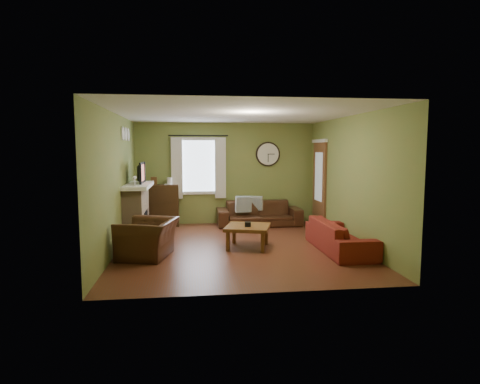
{
  "coord_description": "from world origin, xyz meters",
  "views": [
    {
      "loc": [
        -0.9,
        -7.75,
        1.93
      ],
      "look_at": [
        0.1,
        0.4,
        1.05
      ],
      "focal_mm": 30.0,
      "sensor_mm": 36.0,
      "label": 1
    }
  ],
  "objects": [
    {
      "name": "sofa_red",
      "position": [
        1.9,
        -0.56,
        0.29
      ],
      "size": [
        0.77,
        1.97,
        0.57
      ],
      "primitive_type": "imported",
      "rotation": [
        0.0,
        0.0,
        1.57
      ],
      "color": "maroon",
      "rests_on": "floor"
    },
    {
      "name": "wall_left",
      "position": [
        -2.3,
        0.0,
        1.3
      ],
      "size": [
        0.0,
        5.2,
        2.6
      ],
      "primitive_type": "cube",
      "color": "olive",
      "rests_on": "ground"
    },
    {
      "name": "window_pane",
      "position": [
        -0.7,
        2.58,
        1.5
      ],
      "size": [
        1.0,
        0.02,
        1.3
      ],
      "primitive_type": null,
      "color": "silver",
      "rests_on": "wall_back"
    },
    {
      "name": "firebox",
      "position": [
        -1.91,
        1.15,
        0.3
      ],
      "size": [
        0.04,
        0.6,
        0.55
      ],
      "primitive_type": "cube",
      "color": "black",
      "rests_on": "fireplace"
    },
    {
      "name": "medallion_right",
      "position": [
        -2.28,
        1.5,
        2.25
      ],
      "size": [
        0.28,
        0.28,
        0.03
      ],
      "primitive_type": "cylinder",
      "color": "white",
      "rests_on": "wall_left"
    },
    {
      "name": "fireplace",
      "position": [
        -2.1,
        1.15,
        0.55
      ],
      "size": [
        0.4,
        1.4,
        1.1
      ],
      "primitive_type": "cube",
      "color": "tan",
      "rests_on": "floor"
    },
    {
      "name": "wall_right",
      "position": [
        2.3,
        0.0,
        1.3
      ],
      "size": [
        0.0,
        5.2,
        2.6
      ],
      "primitive_type": "cube",
      "color": "olive",
      "rests_on": "ground"
    },
    {
      "name": "sofa_brown",
      "position": [
        0.81,
        2.17,
        0.31
      ],
      "size": [
        2.11,
        0.82,
        0.62
      ],
      "primitive_type": "imported",
      "color": "#371D10",
      "rests_on": "floor"
    },
    {
      "name": "coffee_table",
      "position": [
        0.19,
        -0.11,
        0.22
      ],
      "size": [
        1.03,
        1.03,
        0.44
      ],
      "primitive_type": null,
      "rotation": [
        0.0,
        0.0,
        -0.29
      ],
      "color": "brown",
      "rests_on": "floor"
    },
    {
      "name": "curtain_rod",
      "position": [
        -0.7,
        2.48,
        2.27
      ],
      "size": [
        0.03,
        0.03,
        1.5
      ],
      "primitive_type": "cylinder",
      "color": "black",
      "rests_on": "wall_back"
    },
    {
      "name": "door",
      "position": [
        2.27,
        1.85,
        1.05
      ],
      "size": [
        0.05,
        0.9,
        2.1
      ],
      "primitive_type": "cube",
      "color": "brown",
      "rests_on": "floor"
    },
    {
      "name": "medallion_left",
      "position": [
        -2.28,
        0.8,
        2.25
      ],
      "size": [
        0.28,
        0.28,
        0.03
      ],
      "primitive_type": "cylinder",
      "color": "white",
      "rests_on": "wall_left"
    },
    {
      "name": "floor",
      "position": [
        0.0,
        0.0,
        0.0
      ],
      "size": [
        4.6,
        5.2,
        0.0
      ],
      "primitive_type": "cube",
      "color": "#5B2B1C",
      "rests_on": "ground"
    },
    {
      "name": "bookshelf",
      "position": [
        -1.65,
        2.39,
        0.52
      ],
      "size": [
        0.88,
        0.37,
        1.04
      ],
      "primitive_type": null,
      "color": "#32210F",
      "rests_on": "floor"
    },
    {
      "name": "tv",
      "position": [
        -2.05,
        1.3,
        1.35
      ],
      "size": [
        0.08,
        0.6,
        0.35
      ],
      "primitive_type": "imported",
      "rotation": [
        0.0,
        0.0,
        1.57
      ],
      "color": "black",
      "rests_on": "mantel"
    },
    {
      "name": "wall_front",
      "position": [
        0.0,
        -2.6,
        1.3
      ],
      "size": [
        4.6,
        0.0,
        2.6
      ],
      "primitive_type": "cube",
      "color": "olive",
      "rests_on": "ground"
    },
    {
      "name": "tissue_box",
      "position": [
        0.18,
        -0.2,
        0.4
      ],
      "size": [
        0.13,
        0.13,
        0.09
      ],
      "primitive_type": "cube",
      "rotation": [
        0.0,
        0.0,
        -0.15
      ],
      "color": "black",
      "rests_on": "coffee_table"
    },
    {
      "name": "wine_glass_b",
      "position": [
        -2.05,
        0.73,
        1.28
      ],
      "size": [
        0.07,
        0.07,
        0.2
      ],
      "primitive_type": null,
      "color": "white",
      "rests_on": "mantel"
    },
    {
      "name": "mantel",
      "position": [
        -2.07,
        1.15,
        1.14
      ],
      "size": [
        0.58,
        1.6,
        0.08
      ],
      "primitive_type": "cube",
      "color": "white",
      "rests_on": "fireplace"
    },
    {
      "name": "wall_clock",
      "position": [
        1.1,
        2.55,
        1.8
      ],
      "size": [
        0.64,
        0.06,
        0.64
      ],
      "primitive_type": null,
      "color": "white",
      "rests_on": "wall_back"
    },
    {
      "name": "pillow_right",
      "position": [
        0.75,
        2.31,
        0.55
      ],
      "size": [
        0.37,
        0.24,
        0.36
      ],
      "primitive_type": "cube",
      "rotation": [
        0.0,
        0.0,
        -0.42
      ],
      "color": "#8E9CA0",
      "rests_on": "sofa_brown"
    },
    {
      "name": "wine_glass_a",
      "position": [
        -2.05,
        0.59,
        1.28
      ],
      "size": [
        0.07,
        0.07,
        0.2
      ],
      "primitive_type": null,
      "color": "white",
      "rests_on": "mantel"
    },
    {
      "name": "pillow_left",
      "position": [
        0.4,
        2.16,
        0.55
      ],
      "size": [
        0.41,
        0.16,
        0.4
      ],
      "primitive_type": "cube",
      "rotation": [
        0.0,
        0.0,
        0.09
      ],
      "color": "#8E9CA0",
      "rests_on": "sofa_brown"
    },
    {
      "name": "armchair",
      "position": [
        -1.68,
        -0.55,
        0.34
      ],
      "size": [
        1.13,
        1.23,
        0.67
      ],
      "primitive_type": "imported",
      "rotation": [
        0.0,
        0.0,
        -1.82
      ],
      "color": "#371D10",
      "rests_on": "floor"
    },
    {
      "name": "ceiling",
      "position": [
        0.0,
        0.0,
        2.6
      ],
      "size": [
        4.6,
        5.2,
        0.0
      ],
      "primitive_type": "cube",
      "color": "white",
      "rests_on": "ground"
    },
    {
      "name": "tv_screen",
      "position": [
        -1.97,
        1.3,
        1.41
      ],
      "size": [
        0.02,
        0.62,
        0.36
      ],
      "primitive_type": "cube",
      "color": "#994C3F",
      "rests_on": "mantel"
    },
    {
      "name": "book",
      "position": [
        -1.56,
        2.37,
        0.96
      ],
      "size": [
        0.17,
        0.23,
        0.02
      ],
      "primitive_type": "imported",
      "rotation": [
        0.0,
        0.0,
        -0.04
      ],
      "color": "brown",
      "rests_on": "bookshelf"
    },
    {
      "name": "curtain_left",
      "position": [
        -1.25,
        2.48,
        1.45
      ],
      "size": [
        0.28,
        0.04,
        1.55
      ],
      "primitive_type": "cube",
      "color": "silver",
      "rests_on": "wall_back"
    },
    {
      "name": "curtain_right",
      "position": [
        -0.15,
        2.48,
        1.45
      ],
      "size": [
        0.28,
        0.04,
        1.55
      ],
      "primitive_type": "cube",
      "color": "silver",
      "rests_on": "wall_back"
    },
    {
      "name": "wall_back",
      "position": [
        0.0,
        2.6,
        1.3
      ],
      "size": [
        4.6,
        0.0,
        2.6
      ],
      "primitive_type": "cube",
      "color": "olive",
      "rests_on": "ground"
    },
    {
      "name": "medallion_mid",
      "position": [
        -2.28,
        1.15,
        2.25
      ],
      "size": [
        0.28,
        0.28,
        0.03
      ],
      "primitive_type": "cylinder",
      "color": "white",
      "rests_on": "wall_left"
    }
  ]
}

